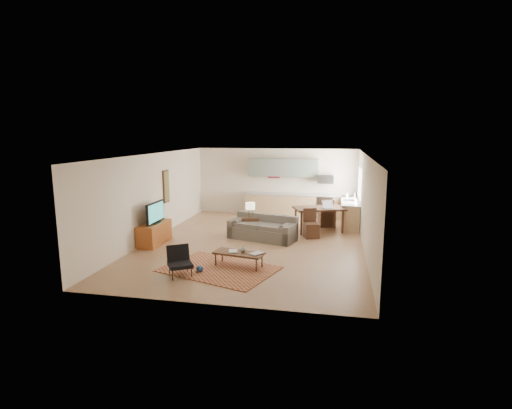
% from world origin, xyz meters
% --- Properties ---
extents(room, '(9.00, 9.00, 9.00)m').
position_xyz_m(room, '(0.00, 0.00, 1.35)').
color(room, '#926846').
rests_on(room, ground).
extents(kitchen_counter_back, '(4.26, 0.64, 0.92)m').
position_xyz_m(kitchen_counter_back, '(0.90, 4.18, 0.46)').
color(kitchen_counter_back, tan).
rests_on(kitchen_counter_back, ground).
extents(kitchen_counter_right, '(0.64, 2.26, 0.92)m').
position_xyz_m(kitchen_counter_right, '(2.93, 3.00, 0.46)').
color(kitchen_counter_right, tan).
rests_on(kitchen_counter_right, ground).
extents(kitchen_range, '(0.62, 0.62, 0.90)m').
position_xyz_m(kitchen_range, '(2.00, 4.18, 0.45)').
color(kitchen_range, '#A5A8AD').
rests_on(kitchen_range, ground).
extents(kitchen_microwave, '(0.62, 0.40, 0.35)m').
position_xyz_m(kitchen_microwave, '(2.00, 4.20, 1.55)').
color(kitchen_microwave, '#A5A8AD').
rests_on(kitchen_microwave, room).
extents(upper_cabinets, '(2.80, 0.34, 0.70)m').
position_xyz_m(upper_cabinets, '(0.30, 4.33, 1.95)').
color(upper_cabinets, slate).
rests_on(upper_cabinets, room).
extents(window_right, '(0.02, 1.40, 1.05)m').
position_xyz_m(window_right, '(3.23, 3.00, 1.55)').
color(window_right, white).
rests_on(window_right, room).
extents(wall_art_left, '(0.06, 0.42, 1.10)m').
position_xyz_m(wall_art_left, '(-3.21, 0.90, 1.55)').
color(wall_art_left, olive).
rests_on(wall_art_left, room).
extents(triptych, '(1.70, 0.04, 0.50)m').
position_xyz_m(triptych, '(-0.10, 4.47, 1.75)').
color(triptych, beige).
rests_on(triptych, room).
extents(rug, '(3.12, 2.60, 0.02)m').
position_xyz_m(rug, '(-0.37, -2.51, 0.01)').
color(rug, maroon).
rests_on(rug, floor).
extents(sofa, '(2.38, 1.53, 0.77)m').
position_xyz_m(sofa, '(0.17, 0.47, 0.38)').
color(sofa, '#575146').
rests_on(sofa, floor).
extents(coffee_table, '(1.35, 0.75, 0.39)m').
position_xyz_m(coffee_table, '(0.06, -2.23, 0.19)').
color(coffee_table, '#462918').
rests_on(coffee_table, floor).
extents(book_a, '(0.34, 0.38, 0.03)m').
position_xyz_m(book_a, '(-0.20, -2.23, 0.39)').
color(book_a, maroon).
rests_on(book_a, coffee_table).
extents(book_b, '(0.55, 0.56, 0.03)m').
position_xyz_m(book_b, '(0.43, -2.19, 0.39)').
color(book_b, navy).
rests_on(book_b, coffee_table).
extents(vase, '(0.20, 0.20, 0.17)m').
position_xyz_m(vase, '(0.17, -2.20, 0.46)').
color(vase, black).
rests_on(vase, coffee_table).
extents(armchair, '(0.85, 0.85, 0.71)m').
position_xyz_m(armchair, '(-1.13, -3.13, 0.35)').
color(armchair, black).
rests_on(armchair, floor).
extents(tv_credenza, '(0.54, 1.40, 0.65)m').
position_xyz_m(tv_credenza, '(-2.96, -0.65, 0.32)').
color(tv_credenza, brown).
rests_on(tv_credenza, floor).
extents(tv, '(0.11, 1.08, 0.65)m').
position_xyz_m(tv, '(-2.91, -0.65, 0.97)').
color(tv, black).
rests_on(tv, tv_credenza).
extents(console_table, '(0.60, 0.47, 0.62)m').
position_xyz_m(console_table, '(-0.30, 0.83, 0.31)').
color(console_table, '#3C2419').
rests_on(console_table, floor).
extents(table_lamp, '(0.34, 0.34, 0.50)m').
position_xyz_m(table_lamp, '(-0.30, 0.83, 0.87)').
color(table_lamp, beige).
rests_on(table_lamp, console_table).
extents(dining_table, '(1.89, 1.48, 0.84)m').
position_xyz_m(dining_table, '(1.87, 1.86, 0.42)').
color(dining_table, '#3C2419').
rests_on(dining_table, floor).
extents(dining_chair_near, '(0.58, 0.59, 0.93)m').
position_xyz_m(dining_chair_near, '(1.67, 1.01, 0.47)').
color(dining_chair_near, '#3C2419').
rests_on(dining_chair_near, floor).
extents(dining_chair_far, '(0.60, 0.62, 1.00)m').
position_xyz_m(dining_chair_far, '(2.08, 2.71, 0.50)').
color(dining_chair_far, '#3C2419').
rests_on(dining_chair_far, floor).
extents(laptop, '(0.44, 0.40, 0.27)m').
position_xyz_m(laptop, '(2.20, 1.75, 0.97)').
color(laptop, '#A5A8AD').
rests_on(laptop, dining_table).
extents(soap_bottle, '(0.10, 0.10, 0.19)m').
position_xyz_m(soap_bottle, '(2.83, 3.71, 1.02)').
color(soap_bottle, beige).
rests_on(soap_bottle, kitchen_counter_right).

